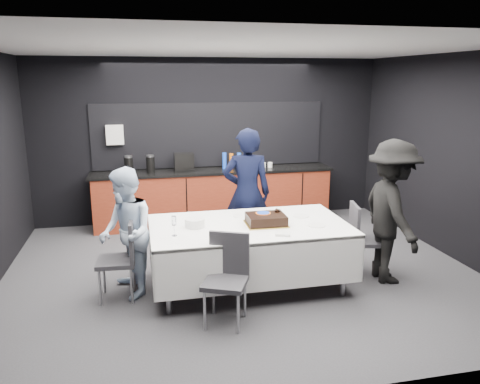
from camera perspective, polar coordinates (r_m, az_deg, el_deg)
name	(u,v)px	position (r m, az deg, el deg)	size (l,w,h in m)	color
ground	(242,272)	(6.18, 0.20, -9.72)	(6.00, 6.00, 0.00)	#3B3B40
room_shell	(242,129)	(5.70, 0.22, 7.68)	(6.04, 5.04, 2.82)	white
kitchenette	(213,192)	(8.08, -3.34, -0.03)	(4.10, 0.64, 2.05)	maroon
party_table	(249,235)	(5.58, 1.11, -5.27)	(2.32, 1.32, 0.78)	#99999E
cake_assembly	(266,219)	(5.52, 3.20, -3.34)	(0.49, 0.40, 0.16)	gold
plate_stack	(195,223)	(5.45, -5.54, -3.74)	(0.23, 0.23, 0.10)	white
loose_plate_near	(230,236)	(5.12, -1.19, -5.37)	(0.22, 0.22, 0.01)	white
loose_plate_right_a	(301,216)	(5.89, 7.42, -2.91)	(0.20, 0.20, 0.01)	white
loose_plate_right_b	(316,225)	(5.55, 9.31, -4.01)	(0.21, 0.21, 0.01)	white
loose_plate_far	(241,216)	(5.85, 0.13, -2.92)	(0.20, 0.20, 0.01)	white
fork_pile	(283,234)	(5.17, 5.24, -5.13)	(0.16, 0.10, 0.03)	white
champagne_flute	(174,222)	(5.14, -8.05, -3.63)	(0.06, 0.06, 0.22)	white
chair_left	(123,254)	(5.47, -14.07, -7.31)	(0.45, 0.45, 0.92)	#2E2D32
chair_right	(362,234)	(6.13, 14.70, -5.02)	(0.50, 0.50, 0.92)	#2E2D32
chair_near	(227,272)	(4.84, -1.61, -9.70)	(0.56, 0.56, 0.92)	#2E2D32
person_center	(247,194)	(6.45, 0.84, -0.20)	(0.66, 0.43, 1.81)	black
person_left	(126,233)	(5.47, -13.72, -4.90)	(0.73, 0.57, 1.50)	silver
person_right	(392,212)	(5.97, 17.99, -2.32)	(1.14, 0.65, 1.76)	black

